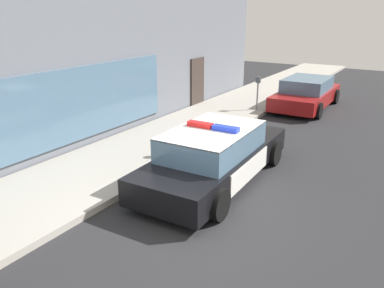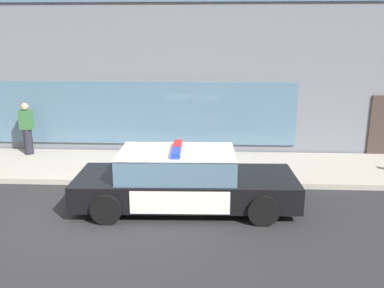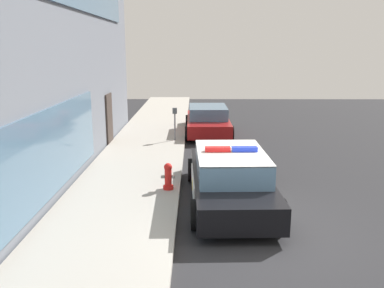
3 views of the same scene
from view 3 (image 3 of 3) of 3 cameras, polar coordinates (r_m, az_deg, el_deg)
ground at (r=8.98m, az=9.59°, el=-12.62°), size 48.00×48.00×0.00m
sidewalk at (r=9.04m, az=-12.15°, el=-12.03°), size 48.00×3.02×0.15m
police_cruiser at (r=10.56m, az=5.24°, el=-4.52°), size 5.17×2.20×1.49m
fire_hydrant at (r=11.14m, az=-3.32°, el=-4.51°), size 0.34×0.39×0.73m
car_down_street at (r=18.96m, az=2.20°, el=3.29°), size 4.60×2.11×1.29m
parking_meter at (r=16.96m, az=-2.39°, el=3.64°), size 0.12×0.18×1.34m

